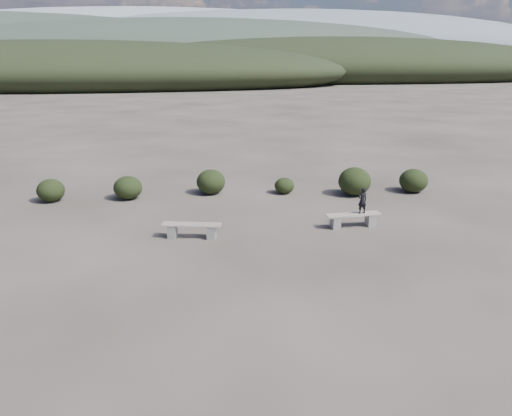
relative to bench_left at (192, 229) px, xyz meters
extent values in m
plane|color=#332D27|center=(1.97, -3.94, -0.30)|extent=(1200.00, 1200.00, 0.00)
cube|color=slate|center=(-0.65, 0.13, -0.08)|extent=(0.35, 0.43, 0.44)
cube|color=slate|center=(0.65, -0.13, -0.08)|extent=(0.35, 0.43, 0.44)
cube|color=gray|center=(0.00, 0.00, 0.17)|extent=(2.03, 0.80, 0.06)
cube|color=slate|center=(5.04, 0.31, -0.08)|extent=(0.31, 0.41, 0.44)
cube|color=slate|center=(6.36, 0.42, -0.08)|extent=(0.31, 0.41, 0.44)
cube|color=gray|center=(5.70, 0.37, 0.17)|extent=(2.01, 0.57, 0.06)
imported|color=black|center=(6.00, 0.39, 0.67)|extent=(0.38, 0.29, 0.94)
ellipsoid|color=black|center=(-2.65, 5.14, 0.19)|extent=(1.20, 1.20, 0.98)
ellipsoid|color=black|center=(0.88, 5.52, 0.24)|extent=(1.26, 1.26, 1.08)
ellipsoid|color=black|center=(4.10, 5.15, 0.05)|extent=(0.88, 0.88, 0.71)
ellipsoid|color=black|center=(7.08, 4.49, 0.32)|extent=(1.41, 1.41, 1.23)
ellipsoid|color=black|center=(9.86, 4.65, 0.22)|extent=(1.26, 1.26, 1.05)
ellipsoid|color=black|center=(-5.80, 5.16, 0.18)|extent=(1.13, 1.13, 0.96)
ellipsoid|color=black|center=(-23.03, 86.06, 2.40)|extent=(110.00, 40.00, 12.00)
ellipsoid|color=black|center=(36.97, 106.06, 2.85)|extent=(120.00, 44.00, 14.00)
ellipsoid|color=#2E392E|center=(1.97, 156.06, 5.10)|extent=(190.00, 64.00, 24.00)
ellipsoid|color=slate|center=(71.97, 296.06, 9.60)|extent=(340.00, 110.00, 44.00)
ellipsoid|color=gray|center=(-28.03, 396.06, 12.30)|extent=(460.00, 140.00, 56.00)
camera|label=1|loc=(0.11, -15.86, 5.57)|focal=35.00mm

